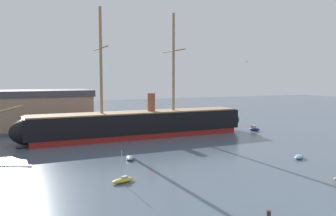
{
  "coord_description": "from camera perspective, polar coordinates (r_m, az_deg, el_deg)",
  "views": [
    {
      "loc": [
        -30.91,
        -20.74,
        14.51
      ],
      "look_at": [
        -2.14,
        41.14,
        8.5
      ],
      "focal_mm": 36.61,
      "sensor_mm": 36.0,
      "label": 1
    }
  ],
  "objects": [
    {
      "name": "dinghy_alongside_bow",
      "position": [
        61.79,
        -6.4,
        -8.24
      ],
      "size": [
        1.93,
        3.18,
        0.7
      ],
      "color": "gray",
      "rests_on": "ground"
    },
    {
      "name": "tall_ship",
      "position": [
        84.07,
        -4.79,
        -2.66
      ],
      "size": [
        63.6,
        12.71,
        30.63
      ],
      "color": "maroon",
      "rests_on": "ground"
    },
    {
      "name": "dinghy_mid_right",
      "position": [
        66.49,
        20.96,
        -7.6
      ],
      "size": [
        3.21,
        2.5,
        0.7
      ],
      "color": "#7FB2D6",
      "rests_on": "ground"
    },
    {
      "name": "dinghy_far_left",
      "position": [
        77.21,
        -23.56,
        -6.05
      ],
      "size": [
        1.9,
        2.01,
        0.46
      ],
      "color": "#1E284C",
      "rests_on": "ground"
    },
    {
      "name": "motorboat_far_right",
      "position": [
        97.36,
        14.16,
        -3.38
      ],
      "size": [
        2.06,
        3.77,
        1.5
      ],
      "color": "#1E284C",
      "rests_on": "ground"
    },
    {
      "name": "seagull_in_flight",
      "position": [
        50.37,
        12.92,
        7.52
      ],
      "size": [
        0.67,
        1.34,
        0.14
      ],
      "color": "silver"
    },
    {
      "name": "sailboat_mid_left",
      "position": [
        48.97,
        -7.47,
        -11.78
      ],
      "size": [
        3.67,
        1.89,
        4.57
      ],
      "color": "gold",
      "rests_on": "ground"
    }
  ]
}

